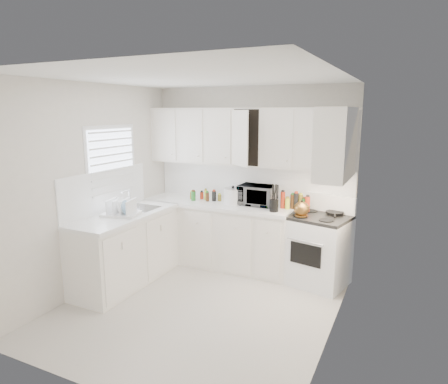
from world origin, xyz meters
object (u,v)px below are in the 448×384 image
Objects in this scene: stove at (317,241)px; tea_kettle at (302,208)px; microwave at (257,193)px; dish_rack at (121,206)px; rice_cooker at (233,195)px; utensil_crock at (274,197)px.

stove reaches higher than tea_kettle.
microwave reaches higher than stove.
microwave is at bearing 28.86° from dish_rack.
microwave is 1.95× the size of rice_cooker.
microwave is 0.35m from rice_cooker.
microwave is at bearing 175.54° from tea_kettle.
rice_cooker is 1.58m from dish_rack.
stove is 3.10× the size of utensil_crock.
microwave reaches higher than dish_rack.
stove is 2.32× the size of microwave.
dish_rack is at bearing -136.16° from tea_kettle.
utensil_crock reaches higher than dish_rack.
utensil_crock is at bearing -23.84° from rice_cooker.
dish_rack is at bearing -139.33° from rice_cooker.
dish_rack is (-1.36, -1.29, -0.05)m from microwave.
stove is at bearing 12.30° from dish_rack.
tea_kettle is at bearing -126.01° from stove.
tea_kettle is (-0.18, -0.16, 0.46)m from stove.
rice_cooker is 0.68× the size of utensil_crock.
rice_cooker is at bearing -166.44° from microwave.
microwave is 1.88m from dish_rack.
dish_rack is (-2.08, -0.98, 0.02)m from tea_kettle.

